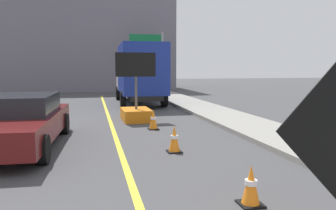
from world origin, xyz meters
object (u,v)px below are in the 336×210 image
at_px(highway_guide_sign, 153,52).
at_px(pickup_car, 21,121).
at_px(box_truck, 139,73).
at_px(traffic_cone_far_lane, 153,120).
at_px(traffic_cone_near_sign, 251,186).
at_px(arrow_board_trailer, 136,108).
at_px(traffic_cone_mid_lane, 174,139).

bearing_deg(highway_guide_sign, pickup_car, -111.38).
height_order(box_truck, traffic_cone_far_lane, box_truck).
relative_size(highway_guide_sign, traffic_cone_far_lane, 7.42).
bearing_deg(highway_guide_sign, traffic_cone_near_sign, -96.67).
bearing_deg(box_truck, highway_guide_sign, 73.51).
height_order(arrow_board_trailer, traffic_cone_far_lane, arrow_board_trailer).
bearing_deg(traffic_cone_far_lane, traffic_cone_near_sign, -87.17).
distance_m(box_truck, highway_guide_sign, 7.88).
relative_size(pickup_car, highway_guide_sign, 1.04).
xyz_separation_m(traffic_cone_near_sign, traffic_cone_mid_lane, (-0.36, 3.31, 0.02)).
distance_m(traffic_cone_near_sign, traffic_cone_far_lane, 6.42).
bearing_deg(traffic_cone_far_lane, box_truck, 85.12).
relative_size(arrow_board_trailer, traffic_cone_near_sign, 4.30).
xyz_separation_m(arrow_board_trailer, box_truck, (1.01, 6.08, 1.34)).
relative_size(box_truck, pickup_car, 1.38).
bearing_deg(traffic_cone_near_sign, pickup_car, 131.30).
xyz_separation_m(pickup_car, traffic_cone_mid_lane, (3.81, -1.43, -0.37)).
bearing_deg(traffic_cone_near_sign, box_truck, 88.51).
bearing_deg(traffic_cone_near_sign, arrow_board_trailer, 94.25).
relative_size(highway_guide_sign, traffic_cone_near_sign, 7.97).
distance_m(pickup_car, traffic_cone_mid_lane, 4.08).
xyz_separation_m(box_truck, pickup_car, (-4.55, -9.82, -1.13)).
bearing_deg(pickup_car, arrow_board_trailer, 46.60).
relative_size(box_truck, traffic_cone_mid_lane, 10.63).
xyz_separation_m(box_truck, traffic_cone_far_lane, (-0.70, -8.16, -1.49)).
distance_m(box_truck, pickup_car, 10.88).
distance_m(box_truck, traffic_cone_near_sign, 14.65).
xyz_separation_m(highway_guide_sign, traffic_cone_far_lane, (-2.89, -15.56, -3.09)).
xyz_separation_m(pickup_car, traffic_cone_near_sign, (4.17, -4.75, -0.39)).
relative_size(arrow_board_trailer, pickup_car, 0.52).
distance_m(pickup_car, highway_guide_sign, 18.69).
bearing_deg(traffic_cone_mid_lane, box_truck, 86.21).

